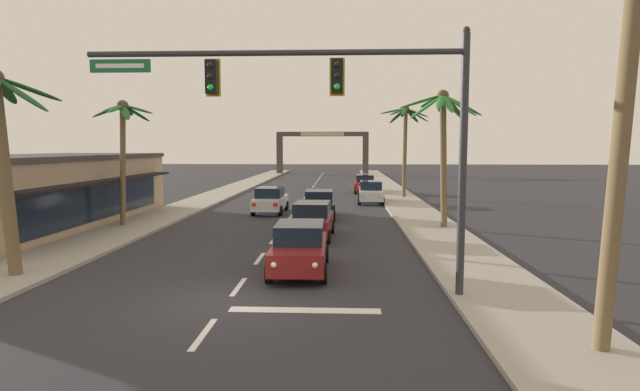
{
  "coord_description": "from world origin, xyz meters",
  "views": [
    {
      "loc": [
        3.18,
        -13.4,
        4.29
      ],
      "look_at": [
        2.21,
        8.0,
        2.2
      ],
      "focal_mm": 28.15,
      "sensor_mm": 36.0,
      "label": 1
    }
  ],
  "objects_px": {
    "town_gateway_arch": "(322,147)",
    "sedan_parked_mid_kerb": "(371,192)",
    "sedan_lead_at_stop_bar": "(300,247)",
    "palm_right_second": "(443,124)",
    "sedan_parked_nearest_kerb": "(365,184)",
    "storefront_strip_left": "(37,192)",
    "palm_left_second": "(123,132)",
    "sedan_third_in_queue": "(312,220)",
    "palm_right_nearest": "(631,41)",
    "palm_right_third": "(405,129)",
    "traffic_signal_mast": "(347,106)",
    "sedan_fifth_in_queue": "(319,204)",
    "sedan_oncoming_far": "(270,200)"
  },
  "relations": [
    {
      "from": "town_gateway_arch",
      "to": "sedan_parked_mid_kerb",
      "type": "bearing_deg",
      "value": -82.5
    },
    {
      "from": "sedan_lead_at_stop_bar",
      "to": "palm_right_second",
      "type": "relative_size",
      "value": 0.62
    },
    {
      "from": "sedan_parked_nearest_kerb",
      "to": "storefront_strip_left",
      "type": "distance_m",
      "value": 28.02
    },
    {
      "from": "sedan_parked_mid_kerb",
      "to": "palm_right_second",
      "type": "height_order",
      "value": "palm_right_second"
    },
    {
      "from": "palm_left_second",
      "to": "sedan_third_in_queue",
      "type": "bearing_deg",
      "value": -14.81
    },
    {
      "from": "palm_right_nearest",
      "to": "palm_right_second",
      "type": "distance_m",
      "value": 15.93
    },
    {
      "from": "palm_right_third",
      "to": "traffic_signal_mast",
      "type": "bearing_deg",
      "value": -100.2
    },
    {
      "from": "palm_right_second",
      "to": "town_gateway_arch",
      "type": "bearing_deg",
      "value": 98.95
    },
    {
      "from": "palm_right_third",
      "to": "storefront_strip_left",
      "type": "bearing_deg",
      "value": -142.12
    },
    {
      "from": "sedan_parked_mid_kerb",
      "to": "palm_right_nearest",
      "type": "distance_m",
      "value": 28.75
    },
    {
      "from": "traffic_signal_mast",
      "to": "palm_right_third",
      "type": "xyz_separation_m",
      "value": [
        5.03,
        27.99,
        0.33
      ]
    },
    {
      "from": "sedan_third_in_queue",
      "to": "palm_right_second",
      "type": "relative_size",
      "value": 0.63
    },
    {
      "from": "sedan_lead_at_stop_bar",
      "to": "storefront_strip_left",
      "type": "xyz_separation_m",
      "value": [
        -14.58,
        8.65,
        1.08
      ]
    },
    {
      "from": "sedan_fifth_in_queue",
      "to": "town_gateway_arch",
      "type": "distance_m",
      "value": 49.12
    },
    {
      "from": "sedan_fifth_in_queue",
      "to": "palm_left_second",
      "type": "bearing_deg",
      "value": -159.41
    },
    {
      "from": "sedan_parked_nearest_kerb",
      "to": "storefront_strip_left",
      "type": "relative_size",
      "value": 0.24
    },
    {
      "from": "palm_left_second",
      "to": "town_gateway_arch",
      "type": "height_order",
      "value": "palm_left_second"
    },
    {
      "from": "sedan_parked_nearest_kerb",
      "to": "sedan_oncoming_far",
      "type": "bearing_deg",
      "value": -114.71
    },
    {
      "from": "sedan_parked_mid_kerb",
      "to": "sedan_lead_at_stop_bar",
      "type": "bearing_deg",
      "value": -99.62
    },
    {
      "from": "sedan_oncoming_far",
      "to": "sedan_third_in_queue",
      "type": "bearing_deg",
      "value": -69.74
    },
    {
      "from": "sedan_parked_nearest_kerb",
      "to": "sedan_parked_mid_kerb",
      "type": "height_order",
      "value": "same"
    },
    {
      "from": "palm_right_nearest",
      "to": "palm_right_third",
      "type": "relative_size",
      "value": 1.2
    },
    {
      "from": "palm_right_third",
      "to": "sedan_lead_at_stop_bar",
      "type": "bearing_deg",
      "value": -104.73
    },
    {
      "from": "palm_right_nearest",
      "to": "traffic_signal_mast",
      "type": "bearing_deg",
      "value": 145.26
    },
    {
      "from": "traffic_signal_mast",
      "to": "storefront_strip_left",
      "type": "height_order",
      "value": "traffic_signal_mast"
    },
    {
      "from": "sedan_parked_nearest_kerb",
      "to": "storefront_strip_left",
      "type": "bearing_deg",
      "value": -130.35
    },
    {
      "from": "storefront_strip_left",
      "to": "sedan_parked_mid_kerb",
      "type": "bearing_deg",
      "value": 34.94
    },
    {
      "from": "traffic_signal_mast",
      "to": "storefront_strip_left",
      "type": "xyz_separation_m",
      "value": [
        -16.15,
        11.5,
        -3.47
      ]
    },
    {
      "from": "palm_right_second",
      "to": "storefront_strip_left",
      "type": "bearing_deg",
      "value": -178.38
    },
    {
      "from": "sedan_third_in_queue",
      "to": "palm_left_second",
      "type": "bearing_deg",
      "value": 165.19
    },
    {
      "from": "sedan_fifth_in_queue",
      "to": "palm_right_third",
      "type": "relative_size",
      "value": 0.58
    },
    {
      "from": "palm_right_second",
      "to": "town_gateway_arch",
      "type": "distance_m",
      "value": 53.36
    },
    {
      "from": "traffic_signal_mast",
      "to": "palm_right_second",
      "type": "xyz_separation_m",
      "value": [
        5.01,
        12.1,
        0.04
      ]
    },
    {
      "from": "sedan_parked_nearest_kerb",
      "to": "palm_left_second",
      "type": "xyz_separation_m",
      "value": [
        -13.63,
        -20.83,
        4.21
      ]
    },
    {
      "from": "sedan_parked_nearest_kerb",
      "to": "palm_right_nearest",
      "type": "distance_m",
      "value": 37.21
    },
    {
      "from": "sedan_fifth_in_queue",
      "to": "sedan_oncoming_far",
      "type": "distance_m",
      "value": 4.01
    },
    {
      "from": "sedan_oncoming_far",
      "to": "sedan_parked_nearest_kerb",
      "type": "bearing_deg",
      "value": 65.29
    },
    {
      "from": "sedan_oncoming_far",
      "to": "palm_right_third",
      "type": "height_order",
      "value": "palm_right_third"
    },
    {
      "from": "sedan_third_in_queue",
      "to": "sedan_fifth_in_queue",
      "type": "relative_size",
      "value": 1.01
    },
    {
      "from": "traffic_signal_mast",
      "to": "sedan_fifth_in_queue",
      "type": "bearing_deg",
      "value": 95.47
    },
    {
      "from": "palm_right_nearest",
      "to": "sedan_parked_nearest_kerb",
      "type": "bearing_deg",
      "value": 95.44
    },
    {
      "from": "sedan_lead_at_stop_bar",
      "to": "palm_right_third",
      "type": "distance_m",
      "value": 26.44
    },
    {
      "from": "palm_left_second",
      "to": "palm_right_second",
      "type": "relative_size",
      "value": 0.94
    },
    {
      "from": "traffic_signal_mast",
      "to": "sedan_third_in_queue",
      "type": "xyz_separation_m",
      "value": [
        -1.54,
        9.34,
        -4.54
      ]
    },
    {
      "from": "palm_left_second",
      "to": "palm_right_nearest",
      "type": "distance_m",
      "value": 23.34
    },
    {
      "from": "sedan_third_in_queue",
      "to": "sedan_parked_mid_kerb",
      "type": "distance_m",
      "value": 15.31
    },
    {
      "from": "sedan_fifth_in_queue",
      "to": "sedan_lead_at_stop_bar",
      "type": "bearing_deg",
      "value": -90.25
    },
    {
      "from": "sedan_oncoming_far",
      "to": "palm_right_nearest",
      "type": "relative_size",
      "value": 0.48
    },
    {
      "from": "palm_right_nearest",
      "to": "town_gateway_arch",
      "type": "distance_m",
      "value": 69.18
    },
    {
      "from": "sedan_parked_mid_kerb",
      "to": "palm_left_second",
      "type": "relative_size",
      "value": 0.67
    }
  ]
}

